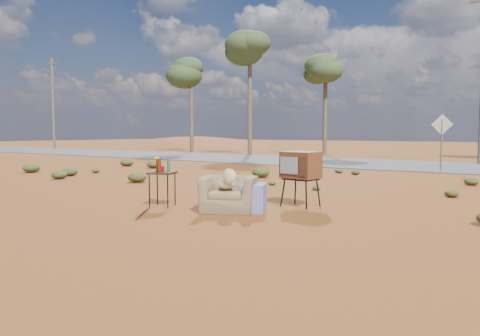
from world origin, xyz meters
The scene contains 13 objects.
ground centered at (0.00, 0.00, 0.00)m, with size 140.00×140.00×0.00m, color brown.
highway centered at (0.00, 15.00, 0.02)m, with size 140.00×7.00×0.04m, color #565659.
dirt_mound centered at (-30.00, 34.00, 0.00)m, with size 26.00×18.00×2.00m, color brown.
armchair centered at (0.26, 0.52, 0.42)m, with size 1.34×1.22×0.90m.
tv_unit centered at (1.02, 1.80, 0.84)m, with size 0.76×0.63×1.12m.
side_table centered at (-1.32, 0.16, 0.73)m, with size 0.64×0.64×1.00m.
rusty_bar centered at (-0.94, -0.69, 0.02)m, with size 0.03×0.03×1.29m, color #4F2415.
road_sign centered at (1.50, 12.00, 1.50)m, with size 0.78×0.06×2.19m.
eucalyptus_far_left centered at (-18.00, 20.00, 5.94)m, with size 3.20×3.20×7.10m.
eucalyptus_left centered at (-12.00, 19.00, 6.92)m, with size 3.20×3.20×8.10m.
eucalyptus_near_left centered at (-8.00, 22.00, 5.45)m, with size 3.20×3.20×6.60m.
utility_pole_west centered at (-32.00, 17.50, 4.15)m, with size 1.40×0.20×8.00m.
scrub_patch centered at (-0.82, 4.41, 0.14)m, with size 17.49×8.07×0.33m.
Camera 1 is at (5.54, -6.65, 1.53)m, focal length 35.00 mm.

